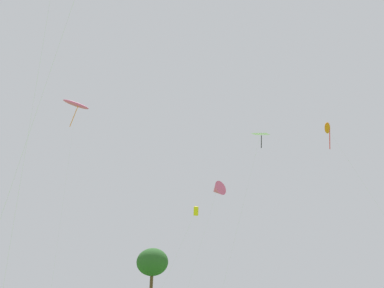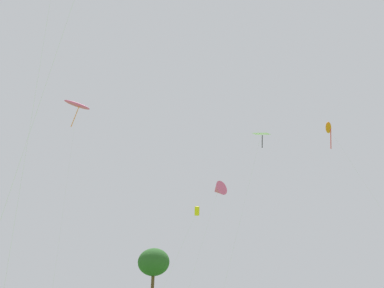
{
  "view_description": "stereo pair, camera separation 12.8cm",
  "coord_description": "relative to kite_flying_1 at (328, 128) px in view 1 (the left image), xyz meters",
  "views": [
    {
      "loc": [
        11.01,
        -11.21,
        2.04
      ],
      "look_at": [
        1.74,
        7.26,
        12.02
      ],
      "focal_mm": 28.92,
      "sensor_mm": 36.0,
      "label": 1
    },
    {
      "loc": [
        11.12,
        -11.15,
        2.04
      ],
      "look_at": [
        1.74,
        7.26,
        12.02
      ],
      "focal_mm": 28.92,
      "sensor_mm": 36.0,
      "label": 2
    }
  ],
  "objects": [
    {
      "name": "kite_flying_1",
      "position": [
        0.0,
        0.0,
        0.0
      ],
      "size": [
        5.81,
        11.79,
        22.71
      ],
      "color": "silver",
      "rests_on": "ground"
    },
    {
      "name": "kite_flying_2",
      "position": [
        -8.28,
        -3.47,
        -0.59
      ],
      "size": [
        8.05,
        3.51,
        22.07
      ],
      "color": "silver",
      "rests_on": "ground"
    },
    {
      "name": "kite_flying_4",
      "position": [
        -36.5,
        -10.72,
        8.17
      ],
      "size": [
        7.32,
        5.82,
        30.67
      ],
      "color": "silver",
      "rests_on": "ground"
    },
    {
      "name": "kite_flying_5",
      "position": [
        -19.39,
        -0.74,
        -9.27
      ],
      "size": [
        6.73,
        0.91,
        13.46
      ],
      "color": "silver",
      "rests_on": "ground"
    },
    {
      "name": "kite_flying_6",
      "position": [
        -17.15,
        2.17,
        -5.53
      ],
      "size": [
        5.81,
        4.34,
        17.7
      ],
      "color": "silver",
      "rests_on": "ground"
    },
    {
      "name": "park_tree_0",
      "position": [
        -30.51,
        5.43,
        -15.3
      ],
      "size": [
        5.27,
        5.27,
        8.91
      ],
      "color": "brown",
      "rests_on": "ground"
    }
  ]
}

